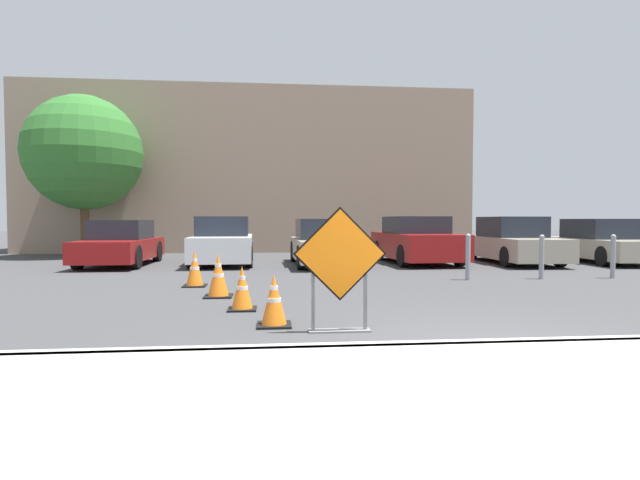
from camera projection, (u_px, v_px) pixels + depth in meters
ground_plane at (348, 265)px, 15.07m from camera, size 96.00×96.00×0.00m
sidewalk_strip at (590, 401)px, 3.61m from camera, size 28.96×3.04×0.14m
curb_lip at (496, 347)px, 5.12m from camera, size 28.96×0.20×0.14m
road_closed_sign at (340, 264)px, 6.09m from camera, size 1.15×0.20×1.54m
traffic_cone_nearest at (274, 301)px, 6.47m from camera, size 0.44×0.44×0.68m
traffic_cone_second at (242, 289)px, 7.62m from camera, size 0.43×0.43×0.68m
traffic_cone_third at (218, 276)px, 8.91m from camera, size 0.49×0.49×0.77m
traffic_cone_fourth at (195, 269)px, 10.32m from camera, size 0.46×0.46×0.75m
parked_car_nearest at (121, 244)px, 15.18m from camera, size 1.78×4.26×1.37m
parked_car_second at (223, 242)px, 15.53m from camera, size 1.93×4.20×1.48m
parked_car_third at (323, 244)px, 15.24m from camera, size 1.85×4.41×1.41m
parked_car_fourth at (416, 241)px, 15.97m from camera, size 2.09×4.41×1.49m
parked_car_fifth at (512, 242)px, 15.98m from camera, size 1.96×4.67×1.48m
parked_car_sixth at (602, 242)px, 16.26m from camera, size 2.14×4.77×1.41m
bollard_nearest at (468, 256)px, 11.43m from camera, size 0.12×0.12×1.07m
bollard_second at (542, 256)px, 11.60m from camera, size 0.12×0.12×1.04m
bollard_third at (613, 255)px, 11.78m from camera, size 0.12×0.12×1.04m
building_facade_backdrop at (252, 174)px, 23.24m from camera, size 19.27×5.00×7.05m
street_tree_behind_lot at (84, 153)px, 18.69m from camera, size 4.27×4.27×6.03m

